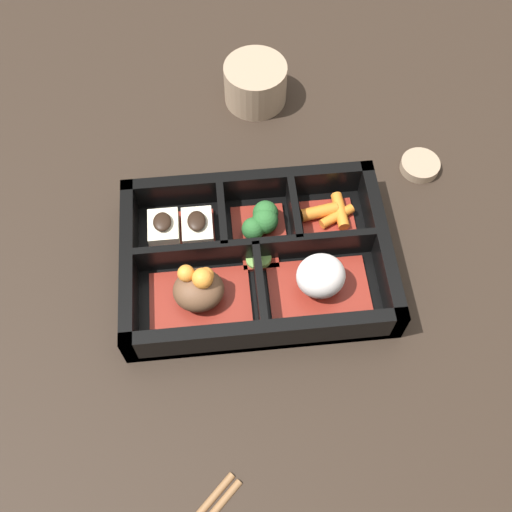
% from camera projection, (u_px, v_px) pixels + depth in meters
% --- Properties ---
extents(ground_plane, '(3.00, 3.00, 0.00)m').
position_uv_depth(ground_plane, '(256.00, 267.00, 0.67)').
color(ground_plane, black).
extents(bento_base, '(0.29, 0.20, 0.01)m').
position_uv_depth(bento_base, '(256.00, 265.00, 0.66)').
color(bento_base, black).
rests_on(bento_base, ground_plane).
extents(bento_rim, '(0.29, 0.20, 0.05)m').
position_uv_depth(bento_rim, '(256.00, 255.00, 0.65)').
color(bento_rim, black).
rests_on(bento_rim, ground_plane).
extents(bowl_rice, '(0.11, 0.07, 0.06)m').
position_uv_depth(bowl_rice, '(320.00, 279.00, 0.62)').
color(bowl_rice, maroon).
rests_on(bowl_rice, bento_base).
extents(bowl_stew, '(0.11, 0.07, 0.05)m').
position_uv_depth(bowl_stew, '(199.00, 290.00, 0.62)').
color(bowl_stew, maroon).
rests_on(bowl_stew, bento_base).
extents(bowl_carrots, '(0.06, 0.06, 0.02)m').
position_uv_depth(bowl_carrots, '(329.00, 217.00, 0.68)').
color(bowl_carrots, maroon).
rests_on(bowl_carrots, bento_base).
extents(bowl_greens, '(0.06, 0.06, 0.03)m').
position_uv_depth(bowl_greens, '(262.00, 222.00, 0.67)').
color(bowl_greens, maroon).
rests_on(bowl_greens, bento_base).
extents(bowl_tofu, '(0.07, 0.06, 0.03)m').
position_uv_depth(bowl_tofu, '(180.00, 229.00, 0.66)').
color(bowl_tofu, maroon).
rests_on(bowl_tofu, bento_base).
extents(bowl_pickles, '(0.04, 0.03, 0.01)m').
position_uv_depth(bowl_pickles, '(261.00, 257.00, 0.66)').
color(bowl_pickles, maroon).
rests_on(bowl_pickles, bento_base).
extents(tea_cup, '(0.08, 0.08, 0.05)m').
position_uv_depth(tea_cup, '(255.00, 82.00, 0.77)').
color(tea_cup, gray).
rests_on(tea_cup, ground_plane).
extents(sauce_dish, '(0.05, 0.05, 0.01)m').
position_uv_depth(sauce_dish, '(420.00, 165.00, 0.73)').
color(sauce_dish, gray).
rests_on(sauce_dish, ground_plane).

